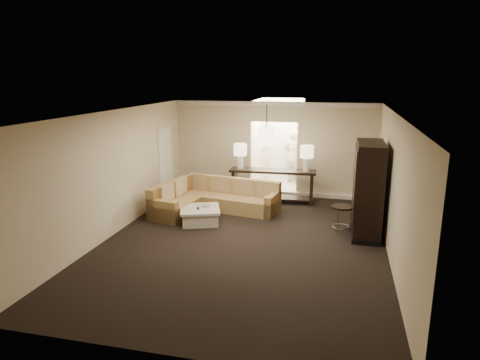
% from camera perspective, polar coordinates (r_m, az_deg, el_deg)
% --- Properties ---
extents(ground, '(8.00, 8.00, 0.00)m').
position_cam_1_polar(ground, '(9.42, 0.48, -8.30)').
color(ground, black).
rests_on(ground, ground).
extents(wall_back, '(6.00, 0.04, 2.80)m').
position_cam_1_polar(wall_back, '(12.84, 4.52, 4.16)').
color(wall_back, beige).
rests_on(wall_back, ground).
extents(wall_front, '(6.00, 0.04, 2.80)m').
position_cam_1_polar(wall_front, '(5.36, -9.29, -10.03)').
color(wall_front, beige).
rests_on(wall_front, ground).
extents(wall_left, '(0.04, 8.00, 2.80)m').
position_cam_1_polar(wall_left, '(10.08, -16.37, 0.94)').
color(wall_left, beige).
rests_on(wall_left, ground).
extents(wall_right, '(0.04, 8.00, 2.80)m').
position_cam_1_polar(wall_right, '(8.84, 19.82, -1.10)').
color(wall_right, beige).
rests_on(wall_right, ground).
extents(ceiling, '(6.00, 8.00, 0.02)m').
position_cam_1_polar(ceiling, '(8.76, 0.52, 8.91)').
color(ceiling, white).
rests_on(ceiling, wall_back).
extents(crown_molding, '(6.00, 0.10, 0.12)m').
position_cam_1_polar(crown_molding, '(12.63, 4.60, 10.07)').
color(crown_molding, white).
rests_on(crown_molding, wall_back).
extents(baseboard, '(6.00, 0.10, 0.12)m').
position_cam_1_polar(baseboard, '(13.08, 4.37, -1.67)').
color(baseboard, white).
rests_on(baseboard, ground).
extents(side_door, '(0.05, 0.90, 2.10)m').
position_cam_1_polar(side_door, '(12.58, -9.89, 2.17)').
color(side_door, white).
rests_on(side_door, ground).
extents(foyer, '(1.44, 2.02, 2.80)m').
position_cam_1_polar(foyer, '(14.16, 5.37, 4.64)').
color(foyer, beige).
rests_on(foyer, ground).
extents(sectional_sofa, '(3.14, 2.35, 0.84)m').
position_cam_1_polar(sectional_sofa, '(11.44, -3.89, -2.52)').
color(sectional_sofa, brown).
rests_on(sectional_sofa, ground).
extents(coffee_table, '(1.20, 1.20, 0.40)m').
position_cam_1_polar(coffee_table, '(10.60, -5.34, -4.68)').
color(coffee_table, beige).
rests_on(coffee_table, ground).
extents(console_table, '(2.45, 0.68, 0.94)m').
position_cam_1_polar(console_table, '(12.22, 4.35, -0.37)').
color(console_table, black).
rests_on(console_table, ground).
extents(armoire, '(0.63, 1.47, 2.12)m').
position_cam_1_polar(armoire, '(10.01, 16.65, -1.43)').
color(armoire, black).
rests_on(armoire, ground).
extents(drink_table, '(0.49, 0.49, 0.61)m').
position_cam_1_polar(drink_table, '(10.19, 13.42, -4.33)').
color(drink_table, black).
rests_on(drink_table, ground).
extents(table_lamp_left, '(0.38, 0.38, 0.72)m').
position_cam_1_polar(table_lamp_left, '(12.17, 0.02, 3.74)').
color(table_lamp_left, white).
rests_on(table_lamp_left, console_table).
extents(table_lamp_right, '(0.38, 0.38, 0.72)m').
position_cam_1_polar(table_lamp_right, '(11.98, 8.90, 3.42)').
color(table_lamp_right, white).
rests_on(table_lamp_right, console_table).
extents(pendant_light, '(0.38, 0.38, 1.09)m').
position_cam_1_polar(pendant_light, '(11.49, 3.54, 5.82)').
color(pendant_light, black).
rests_on(pendant_light, ceiling).
extents(person, '(0.83, 0.67, 1.99)m').
position_cam_1_polar(person, '(14.42, 7.14, 3.53)').
color(person, beige).
rests_on(person, ground).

